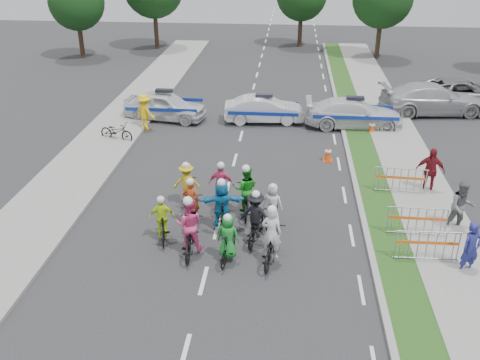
# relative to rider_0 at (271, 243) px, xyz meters

# --- Properties ---
(ground) EXTENTS (90.00, 90.00, 0.00)m
(ground) POSITION_rel_rider_0_xyz_m (-1.94, -1.22, -0.66)
(ground) COLOR #28282B
(ground) RESTS_ON ground
(curb_right) EXTENTS (0.20, 60.00, 0.12)m
(curb_right) POSITION_rel_rider_0_xyz_m (3.16, 3.78, -0.60)
(curb_right) COLOR gray
(curb_right) RESTS_ON ground
(grass_strip) EXTENTS (1.20, 60.00, 0.11)m
(grass_strip) POSITION_rel_rider_0_xyz_m (3.86, 3.78, -0.61)
(grass_strip) COLOR #294D18
(grass_strip) RESTS_ON ground
(sidewalk_right) EXTENTS (2.40, 60.00, 0.13)m
(sidewalk_right) POSITION_rel_rider_0_xyz_m (5.66, 3.78, -0.60)
(sidewalk_right) COLOR gray
(sidewalk_right) RESTS_ON ground
(sidewalk_left) EXTENTS (3.00, 60.00, 0.13)m
(sidewalk_left) POSITION_rel_rider_0_xyz_m (-8.44, 3.78, -0.60)
(sidewalk_left) COLOR gray
(sidewalk_left) RESTS_ON ground
(rider_0) EXTENTS (0.98, 2.06, 2.02)m
(rider_0) POSITION_rel_rider_0_xyz_m (0.00, 0.00, 0.00)
(rider_0) COLOR black
(rider_0) RESTS_ON ground
(rider_1) EXTENTS (0.78, 1.67, 1.70)m
(rider_1) POSITION_rel_rider_0_xyz_m (-1.33, -0.09, 0.01)
(rider_1) COLOR black
(rider_1) RESTS_ON ground
(rider_2) EXTENTS (0.88, 2.03, 2.05)m
(rider_2) POSITION_rel_rider_0_xyz_m (-2.58, 0.25, 0.09)
(rider_2) COLOR black
(rider_2) RESTS_ON ground
(rider_3) EXTENTS (0.90, 1.66, 1.69)m
(rider_3) POSITION_rel_rider_0_xyz_m (-3.60, 0.89, -0.01)
(rider_3) COLOR black
(rider_3) RESTS_ON ground
(rider_4) EXTENTS (1.13, 1.93, 1.88)m
(rider_4) POSITION_rel_rider_0_xyz_m (-0.56, 1.19, 0.07)
(rider_4) COLOR black
(rider_4) RESTS_ON ground
(rider_5) EXTENTS (1.62, 1.92, 1.95)m
(rider_5) POSITION_rel_rider_0_xyz_m (-1.75, 1.79, 0.15)
(rider_5) COLOR black
(rider_5) RESTS_ON ground
(rider_6) EXTENTS (0.68, 1.81, 1.83)m
(rider_6) POSITION_rel_rider_0_xyz_m (-2.85, 2.02, -0.06)
(rider_6) COLOR black
(rider_6) RESTS_ON ground
(rider_7) EXTENTS (0.78, 1.65, 1.68)m
(rider_7) POSITION_rel_rider_0_xyz_m (-0.06, 2.17, -0.00)
(rider_7) COLOR black
(rider_7) RESTS_ON ground
(rider_8) EXTENTS (0.86, 1.99, 1.99)m
(rider_8) POSITION_rel_rider_0_xyz_m (-1.03, 2.91, 0.07)
(rider_8) COLOR black
(rider_8) RESTS_ON ground
(rider_9) EXTENTS (0.98, 1.83, 1.87)m
(rider_9) POSITION_rel_rider_0_xyz_m (-1.97, 3.35, 0.06)
(rider_9) COLOR black
(rider_9) RESTS_ON ground
(rider_10) EXTENTS (1.03, 1.79, 1.77)m
(rider_10) POSITION_rel_rider_0_xyz_m (-3.26, 3.44, 0.03)
(rider_10) COLOR black
(rider_10) RESTS_ON ground
(police_car_0) EXTENTS (4.63, 2.49, 1.50)m
(police_car_0) POSITION_rel_rider_0_xyz_m (-6.23, 12.95, 0.09)
(police_car_0) COLOR silver
(police_car_0) RESTS_ON ground
(police_car_1) EXTENTS (4.27, 1.82, 1.37)m
(police_car_1) POSITION_rel_rider_0_xyz_m (-0.93, 13.02, 0.02)
(police_car_1) COLOR silver
(police_car_1) RESTS_ON ground
(police_car_2) EXTENTS (5.04, 2.14, 1.45)m
(police_car_2) POSITION_rel_rider_0_xyz_m (3.72, 12.72, 0.06)
(police_car_2) COLOR silver
(police_car_2) RESTS_ON ground
(civilian_sedan) EXTENTS (5.97, 3.01, 1.66)m
(civilian_sedan) POSITION_rel_rider_0_xyz_m (8.23, 15.30, 0.17)
(civilian_sedan) COLOR #AFAFB4
(civilian_sedan) RESTS_ON ground
(civilian_suv) EXTENTS (5.59, 2.72, 1.53)m
(civilian_suv) POSITION_rel_rider_0_xyz_m (10.30, 16.95, 0.10)
(civilian_suv) COLOR slate
(civilian_suv) RESTS_ON ground
(spectator_0) EXTENTS (0.73, 0.61, 1.71)m
(spectator_0) POSITION_rel_rider_0_xyz_m (5.91, -0.06, 0.19)
(spectator_0) COLOR navy
(spectator_0) RESTS_ON ground
(spectator_1) EXTENTS (0.97, 0.79, 1.87)m
(spectator_1) POSITION_rel_rider_0_xyz_m (6.30, 2.43, 0.27)
(spectator_1) COLOR slate
(spectator_1) RESTS_ON ground
(spectator_2) EXTENTS (1.15, 0.63, 1.87)m
(spectator_2) POSITION_rel_rider_0_xyz_m (5.90, 5.33, 0.27)
(spectator_2) COLOR maroon
(spectator_2) RESTS_ON ground
(marshal_hiviz) EXTENTS (1.37, 1.18, 1.83)m
(marshal_hiviz) POSITION_rel_rider_0_xyz_m (-6.87, 11.30, 0.25)
(marshal_hiviz) COLOR yellow
(marshal_hiviz) RESTS_ON ground
(barrier_0) EXTENTS (2.01, 0.55, 1.12)m
(barrier_0) POSITION_rel_rider_0_xyz_m (4.76, 0.38, -0.10)
(barrier_0) COLOR #A5A8AD
(barrier_0) RESTS_ON ground
(barrier_1) EXTENTS (2.01, 0.52, 1.12)m
(barrier_1) POSITION_rel_rider_0_xyz_m (4.76, 1.89, -0.10)
(barrier_1) COLOR #A5A8AD
(barrier_1) RESTS_ON ground
(barrier_2) EXTENTS (2.03, 0.62, 1.12)m
(barrier_2) POSITION_rel_rider_0_xyz_m (4.76, 5.04, -0.10)
(barrier_2) COLOR #A5A8AD
(barrier_2) RESTS_ON ground
(cone_0) EXTENTS (0.40, 0.40, 0.70)m
(cone_0) POSITION_rel_rider_0_xyz_m (2.18, 8.09, -0.32)
(cone_0) COLOR #F24C0C
(cone_0) RESTS_ON ground
(cone_1) EXTENTS (0.40, 0.40, 0.70)m
(cone_1) POSITION_rel_rider_0_xyz_m (4.55, 11.79, -0.32)
(cone_1) COLOR #F24C0C
(cone_1) RESTS_ON ground
(parked_bike) EXTENTS (1.89, 1.13, 0.94)m
(parked_bike) POSITION_rel_rider_0_xyz_m (-7.88, 9.61, -0.19)
(parked_bike) COLOR black
(parked_bike) RESTS_ON ground
(tree_0) EXTENTS (4.20, 4.20, 6.30)m
(tree_0) POSITION_rel_rider_0_xyz_m (-15.94, 26.78, 3.52)
(tree_0) COLOR #382619
(tree_0) RESTS_ON ground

